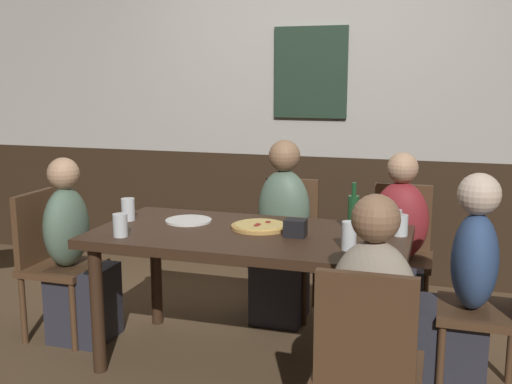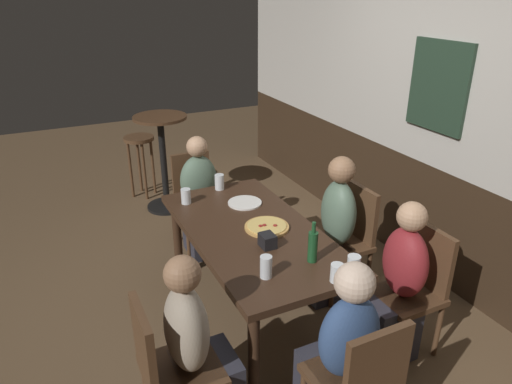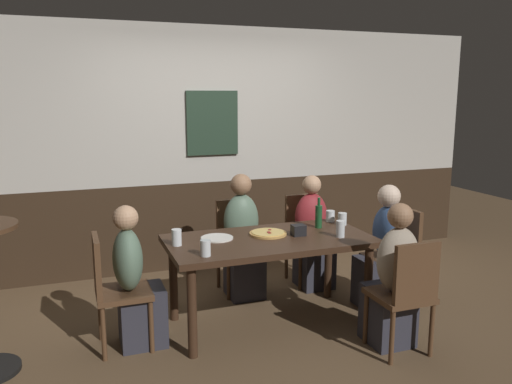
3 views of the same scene
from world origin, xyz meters
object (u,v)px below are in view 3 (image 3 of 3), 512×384
object	(u,v)px
pint_glass_stout	(340,230)
condiment_caddy	(298,230)
chair_right_far	(306,233)
person_right_far	(313,240)
person_mid_far	(243,245)
person_head_west	(136,288)
pizza	(268,233)
person_right_near	(393,286)
highball_clear	(342,220)
beer_glass_tall	(206,249)
chair_mid_far	(238,240)
chair_head_west	(113,286)
pint_glass_pale	(177,238)
tumbler_short	(330,217)
person_head_east	(382,255)
chair_right_near	(406,291)
plate_white_large	(217,238)
dining_table	(269,248)
chair_head_east	(397,251)
beer_bottle_green	(319,216)

from	to	relation	value
pint_glass_stout	condiment_caddy	world-z (taller)	pint_glass_stout
chair_right_far	person_right_far	size ratio (longest dim) A/B	0.79
person_mid_far	person_head_west	distance (m)	1.28
chair_right_far	pizza	size ratio (longest dim) A/B	2.82
person_right_near	pint_glass_stout	xyz separation A→B (m)	(-0.18, 0.50, 0.33)
highball_clear	beer_glass_tall	size ratio (longest dim) A/B	0.92
person_head_west	chair_mid_far	bearing A→B (deg)	37.67
person_head_west	beer_glass_tall	xyz separation A→B (m)	(0.48, -0.28, 0.33)
chair_head_west	pint_glass_pale	xyz separation A→B (m)	(0.50, 0.05, 0.30)
person_head_west	tumbler_short	size ratio (longest dim) A/B	10.67
highball_clear	chair_head_west	bearing A→B (deg)	-175.21
chair_right_far	highball_clear	distance (m)	0.73
chair_right_far	person_head_east	distance (m)	0.91
chair_right_near	pint_glass_pale	world-z (taller)	chair_right_near
chair_right_near	plate_white_large	size ratio (longest dim) A/B	3.34
person_mid_far	plate_white_large	size ratio (longest dim) A/B	4.42
chair_head_west	person_mid_far	world-z (taller)	person_mid_far
chair_right_near	dining_table	bearing A→B (deg)	131.21
person_head_west	beer_glass_tall	distance (m)	0.64
chair_right_far	chair_right_near	world-z (taller)	same
person_right_near	highball_clear	xyz separation A→B (m)	(0.04, 0.84, 0.32)
dining_table	chair_head_west	bearing A→B (deg)	180.00
chair_head_west	highball_clear	distance (m)	2.05
highball_clear	plate_white_large	world-z (taller)	highball_clear
chair_mid_far	chair_right_far	distance (m)	0.73
chair_right_far	pint_glass_pale	xyz separation A→B (m)	(-1.48, -0.78, 0.30)
tumbler_short	pint_glass_stout	bearing A→B (deg)	-109.33
pint_glass_pale	person_right_near	bearing A→B (deg)	-26.09
person_mid_far	pint_glass_stout	xyz separation A→B (m)	(0.55, -0.85, 0.31)
dining_table	pizza	xyz separation A→B (m)	(0.03, 0.10, 0.10)
pint_glass_stout	tumbler_short	bearing A→B (deg)	70.67
person_right_near	chair_mid_far	bearing A→B (deg)	115.88
dining_table	condiment_caddy	bearing A→B (deg)	-2.99
person_right_far	pint_glass_stout	xyz separation A→B (m)	(-0.18, -0.85, 0.33)
person_head_east	beer_glass_tall	bearing A→B (deg)	-170.55
person_mid_far	person_head_east	distance (m)	1.28
person_mid_far	condiment_caddy	world-z (taller)	person_mid_far
person_head_west	condiment_caddy	xyz separation A→B (m)	(1.34, -0.01, 0.33)
chair_mid_far	chair_right_near	size ratio (longest dim) A/B	1.00
plate_white_large	chair_mid_far	bearing A→B (deg)	60.21
highball_clear	plate_white_large	xyz separation A→B (m)	(-1.18, -0.04, -0.04)
person_mid_far	highball_clear	distance (m)	0.97
dining_table	person_right_near	bearing A→B (deg)	-42.58
pizza	pint_glass_pale	distance (m)	0.78
condiment_caddy	person_mid_far	bearing A→B (deg)	110.19
chair_head_east	chair_head_west	world-z (taller)	same
condiment_caddy	person_head_east	bearing A→B (deg)	0.91
highball_clear	person_mid_far	bearing A→B (deg)	146.63
pizza	beer_bottle_green	xyz separation A→B (m)	(0.50, 0.06, 0.10)
chair_head_east	pint_glass_stout	size ratio (longest dim) A/B	6.41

